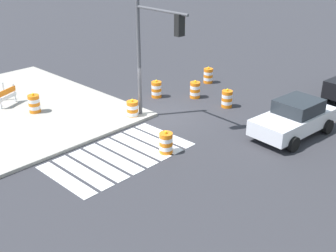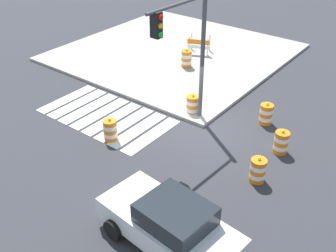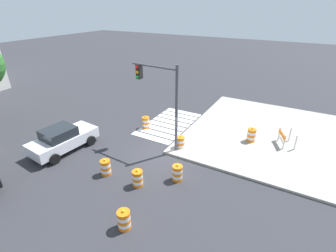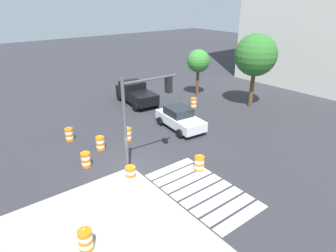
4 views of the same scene
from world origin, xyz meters
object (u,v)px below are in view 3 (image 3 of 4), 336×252
(traffic_barrel_crosswalk_end, at_px, (106,167))
(traffic_barrel_lane_center, at_px, (124,220))
(construction_barricade, at_px, (284,137))
(traffic_barrel_near_corner, at_px, (138,178))
(traffic_barrel_median_far, at_px, (180,143))
(traffic_barrel_opposite_curb, at_px, (146,123))
(traffic_barrel_on_sidewalk, at_px, (251,135))
(sports_car, at_px, (63,139))
(traffic_light_pole, at_px, (161,91))
(traffic_barrel_far_curb, at_px, (177,173))

(traffic_barrel_crosswalk_end, xyz_separation_m, traffic_barrel_lane_center, (-2.46, -3.23, 0.00))
(traffic_barrel_crosswalk_end, distance_m, construction_barricade, 11.59)
(traffic_barrel_near_corner, height_order, traffic_barrel_median_far, same)
(traffic_barrel_opposite_curb, height_order, traffic_barrel_on_sidewalk, traffic_barrel_on_sidewalk)
(sports_car, height_order, traffic_barrel_opposite_curb, sports_car)
(sports_car, distance_m, traffic_barrel_opposite_curb, 6.03)
(traffic_barrel_lane_center, relative_size, traffic_barrel_opposite_curb, 1.00)
(traffic_barrel_opposite_curb, relative_size, construction_barricade, 0.71)
(sports_car, height_order, traffic_light_pole, traffic_light_pole)
(sports_car, relative_size, traffic_light_pole, 0.81)
(traffic_barrel_crosswalk_end, bearing_deg, traffic_barrel_on_sidewalk, -39.96)
(traffic_barrel_far_curb, bearing_deg, traffic_barrel_crosswalk_end, 112.02)
(traffic_barrel_near_corner, bearing_deg, sports_car, 84.91)
(traffic_barrel_crosswalk_end, bearing_deg, construction_barricade, -45.83)
(traffic_barrel_crosswalk_end, relative_size, traffic_barrel_far_curb, 1.00)
(traffic_barrel_lane_center, bearing_deg, traffic_barrel_on_sidewalk, -17.13)
(traffic_barrel_crosswalk_end, height_order, traffic_barrel_on_sidewalk, traffic_barrel_on_sidewalk)
(traffic_barrel_crosswalk_end, bearing_deg, traffic_barrel_median_far, -28.74)
(traffic_barrel_lane_center, height_order, traffic_barrel_on_sidewalk, traffic_barrel_on_sidewalk)
(traffic_barrel_lane_center, distance_m, traffic_light_pole, 7.65)
(traffic_barrel_median_far, distance_m, traffic_barrel_far_curb, 3.21)
(traffic_barrel_near_corner, distance_m, traffic_barrel_lane_center, 2.78)
(traffic_barrel_near_corner, bearing_deg, traffic_light_pole, 12.87)
(sports_car, distance_m, traffic_barrel_on_sidewalk, 12.57)
(sports_car, distance_m, traffic_light_pole, 7.09)
(traffic_barrel_median_far, xyz_separation_m, construction_barricade, (3.63, -5.87, 0.27))
(traffic_barrel_near_corner, height_order, traffic_light_pole, traffic_light_pole)
(traffic_barrel_crosswalk_end, height_order, traffic_light_pole, traffic_light_pole)
(traffic_barrel_opposite_curb, bearing_deg, sports_car, 151.01)
(traffic_barrel_on_sidewalk, bearing_deg, traffic_barrel_lane_center, 162.87)
(traffic_barrel_opposite_curb, distance_m, traffic_light_pole, 4.64)
(traffic_barrel_crosswalk_end, height_order, traffic_barrel_lane_center, same)
(sports_car, bearing_deg, traffic_barrel_crosswalk_end, -98.80)
(traffic_barrel_far_curb, xyz_separation_m, traffic_barrel_lane_center, (-3.97, 0.50, 0.00))
(traffic_barrel_lane_center, height_order, traffic_barrel_opposite_curb, same)
(traffic_barrel_opposite_curb, bearing_deg, traffic_barrel_crosswalk_end, -167.89)
(traffic_barrel_near_corner, height_order, traffic_barrel_far_curb, same)
(traffic_barrel_on_sidewalk, bearing_deg, traffic_barrel_crosswalk_end, 140.04)
(traffic_barrel_crosswalk_end, distance_m, traffic_barrel_opposite_curb, 6.05)
(traffic_barrel_far_curb, distance_m, traffic_barrel_on_sidewalk, 6.57)
(traffic_barrel_median_far, bearing_deg, traffic_barrel_lane_center, -173.43)
(traffic_barrel_crosswalk_end, xyz_separation_m, traffic_light_pole, (4.06, -1.21, 3.46))
(traffic_barrel_median_far, distance_m, traffic_barrel_on_sidewalk, 4.97)
(traffic_barrel_median_far, relative_size, construction_barricade, 0.71)
(traffic_barrel_on_sidewalk, bearing_deg, sports_car, 123.27)
(traffic_barrel_lane_center, xyz_separation_m, traffic_light_pole, (6.52, 2.02, 3.46))
(traffic_barrel_median_far, bearing_deg, traffic_barrel_crosswalk_end, 151.26)
(sports_car, xyz_separation_m, traffic_barrel_median_far, (3.80, -6.62, -0.36))
(sports_car, distance_m, traffic_barrel_near_corner, 6.34)
(sports_car, bearing_deg, traffic_light_pole, -57.73)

